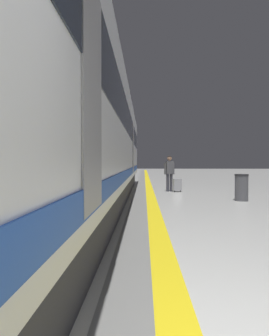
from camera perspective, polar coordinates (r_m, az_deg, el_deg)
The scene contains 6 objects.
safety_line_strip at distance 10.55m, azimuth 3.23°, elevation -6.05°, with size 0.36×80.00×0.01m, color yellow.
tactile_edge_band at distance 10.54m, azimuth 1.26°, elevation -6.05°, with size 0.68×80.00×0.01m, color slate.
high_speed_train at distance 7.41m, azimuth -13.35°, elevation 10.27°, with size 2.94×28.87×4.97m.
passenger_near at distance 13.73m, azimuth 6.57°, elevation -0.51°, with size 0.48×0.29×1.60m.
suitcase_near at distance 13.64m, azimuth 7.95°, elevation -3.10°, with size 0.44×0.35×0.58m.
waste_bin at distance 10.96m, azimuth 19.42°, elevation -3.45°, with size 0.46×0.46×0.91m.
Camera 1 is at (-0.95, -0.46, 1.32)m, focal length 32.50 mm.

